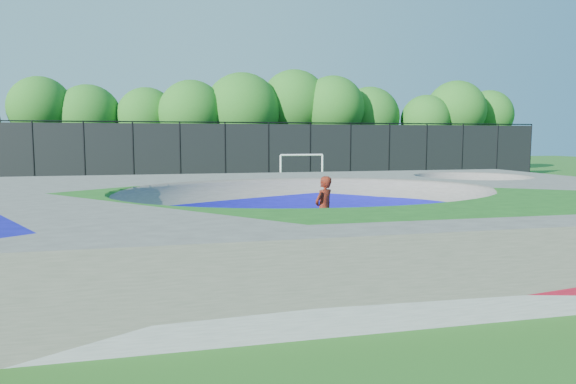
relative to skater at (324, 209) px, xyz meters
name	(u,v)px	position (x,y,z in m)	size (l,w,h in m)	color
ground	(308,241)	(-0.40, 0.23, -0.94)	(120.00, 120.00, 0.00)	#1F5918
skate_deck	(308,215)	(-0.40, 0.23, -0.19)	(22.00, 14.00, 1.50)	gray
skater	(324,209)	(0.00, 0.00, 0.00)	(0.68, 0.45, 1.87)	#B92B0E
skateboard	(324,241)	(0.00, 0.00, -0.91)	(0.78, 0.22, 0.05)	black
soccer_goal	(302,163)	(4.20, 18.28, 0.39)	(2.90, 0.12, 1.92)	white
fence	(225,151)	(-0.40, 21.23, 1.16)	(48.09, 0.09, 4.04)	black
treeline	(217,111)	(-0.40, 26.20, 4.08)	(52.52, 7.27, 8.33)	#3F311F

